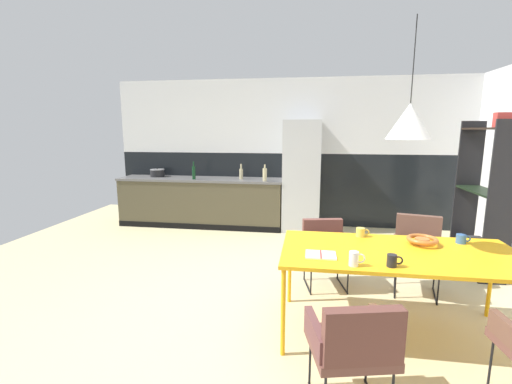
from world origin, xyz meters
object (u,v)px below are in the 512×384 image
object	(u,v)px
dining_table	(400,256)
mug_tall_blue	(461,239)
bottle_oil_tall	(194,172)
open_shelf_unit	(483,194)
armchair_far_side	(418,245)
open_book	(321,255)
mug_dark_espresso	(354,259)
mug_glass_clear	(392,261)
pendant_lamp_over_table_near	(409,121)
armchair_head_of_table	(354,341)
refrigerator_column	(301,176)
bottle_spice_small	(265,174)
mug_short_terracotta	(361,232)
fruit_bowl	(422,240)
armchair_corner_seat	(325,243)
bottle_vinegar_dark	(241,173)
cooking_pot	(157,173)

from	to	relation	value
dining_table	mug_tall_blue	xyz separation A→B (m)	(0.59, 0.30, 0.08)
bottle_oil_tall	open_shelf_unit	size ratio (longest dim) A/B	0.16
dining_table	armchair_far_side	bearing A→B (deg)	65.48
open_book	mug_dark_espresso	bearing A→B (deg)	-36.65
mug_glass_clear	pendant_lamp_over_table_near	bearing A→B (deg)	69.42
dining_table	mug_tall_blue	bearing A→B (deg)	27.29
armchair_far_side	armchair_head_of_table	bearing A→B (deg)	77.33
bottle_oil_tall	mug_glass_clear	bearing A→B (deg)	-51.43
refrigerator_column	bottle_spice_small	size ratio (longest dim) A/B	6.71
open_shelf_unit	mug_glass_clear	bearing A→B (deg)	-36.71
mug_glass_clear	bottle_oil_tall	xyz separation A→B (m)	(-2.65, 3.32, 0.21)
mug_short_terracotta	pendant_lamp_over_table_near	distance (m)	1.11
mug_dark_espresso	pendant_lamp_over_table_near	bearing A→B (deg)	44.15
refrigerator_column	dining_table	xyz separation A→B (m)	(0.90, -3.13, -0.25)
fruit_bowl	mug_glass_clear	world-z (taller)	mug_glass_clear
open_book	bottle_spice_small	size ratio (longest dim) A/B	0.85
armchair_corner_seat	armchair_head_of_table	world-z (taller)	armchair_head_of_table
dining_table	fruit_bowl	size ratio (longest dim) A/B	7.43
bottle_spice_small	open_book	bearing A→B (deg)	-74.64
bottle_vinegar_dark	mug_glass_clear	bearing A→B (deg)	-62.34
refrigerator_column	mug_glass_clear	distance (m)	3.57
dining_table	open_shelf_unit	distance (m)	2.13
armchair_far_side	cooking_pot	world-z (taller)	cooking_pot
mug_tall_blue	bottle_spice_small	xyz separation A→B (m)	(-2.11, 2.63, 0.21)
armchair_far_side	mug_glass_clear	bearing A→B (deg)	78.95
fruit_bowl	mug_short_terracotta	size ratio (longest dim) A/B	2.14
bottle_oil_tall	bottle_vinegar_dark	distance (m)	0.84
dining_table	armchair_corner_seat	size ratio (longest dim) A/B	2.66
armchair_corner_seat	armchair_far_side	bearing A→B (deg)	167.49
armchair_far_side	mug_tall_blue	world-z (taller)	mug_tall_blue
armchair_corner_seat	open_shelf_unit	bearing A→B (deg)	-171.07
fruit_bowl	open_book	xyz separation A→B (m)	(-0.89, -0.41, -0.04)
cooking_pot	armchair_head_of_table	bearing A→B (deg)	-53.26
armchair_head_of_table	fruit_bowl	bearing A→B (deg)	45.95
refrigerator_column	fruit_bowl	size ratio (longest dim) A/B	7.27
cooking_pot	dining_table	bearing A→B (deg)	-41.86
mug_short_terracotta	open_shelf_unit	bearing A→B (deg)	38.10
fruit_bowl	armchair_head_of_table	bearing A→B (deg)	-121.10
mug_tall_blue	mug_dark_espresso	distance (m)	1.22
mug_glass_clear	mug_short_terracotta	world-z (taller)	mug_glass_clear
armchair_head_of_table	cooking_pot	world-z (taller)	cooking_pot
bottle_vinegar_dark	mug_tall_blue	bearing A→B (deg)	-47.83
mug_tall_blue	pendant_lamp_over_table_near	distance (m)	1.21
mug_glass_clear	bottle_oil_tall	size ratio (longest dim) A/B	0.37
open_shelf_unit	dining_table	bearing A→B (deg)	-39.37
open_book	mug_short_terracotta	distance (m)	0.69
refrigerator_column	bottle_oil_tall	xyz separation A→B (m)	(-1.89, -0.16, 0.05)
mug_tall_blue	cooking_pot	size ratio (longest dim) A/B	0.46
mug_glass_clear	armchair_corner_seat	bearing A→B (deg)	108.72
armchair_far_side	mug_dark_espresso	size ratio (longest dim) A/B	6.95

